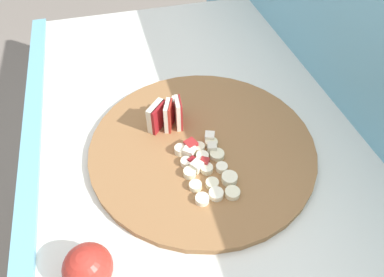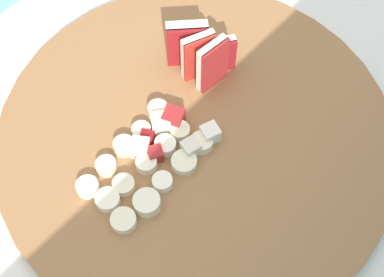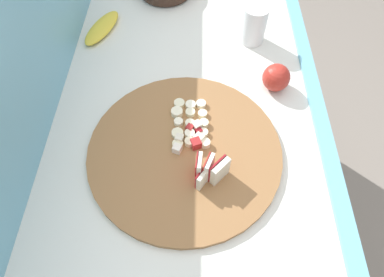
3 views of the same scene
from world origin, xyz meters
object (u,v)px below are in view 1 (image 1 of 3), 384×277
Objects in this scene: apple_dice_pile at (198,151)px; banana_slice_rows at (208,170)px; cutting_board at (202,146)px; apple_wedge_fan at (167,115)px; whole_apple at (88,268)px.

apple_dice_pile reaches higher than banana_slice_rows.
cutting_board is 0.10m from apple_wedge_fan.
banana_slice_rows is (0.07, -0.01, 0.01)m from cutting_board.
apple_dice_pile is 0.29m from whole_apple.
cutting_board is 6.26× the size of whole_apple.
cutting_board is 0.07m from banana_slice_rows.
banana_slice_rows reaches higher than cutting_board.
banana_slice_rows is at bearing 7.32° from apple_dice_pile.
whole_apple is at bearing -32.47° from apple_wedge_fan.
whole_apple is (0.28, -0.18, -0.01)m from apple_wedge_fan.
whole_apple is (0.19, -0.22, 0.01)m from apple_dice_pile.
whole_apple is (0.21, -0.24, 0.03)m from cutting_board.
whole_apple reaches higher than apple_dice_pile.
apple_wedge_fan is 1.04× the size of whole_apple.
whole_apple reaches higher than cutting_board.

